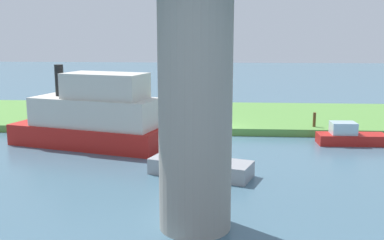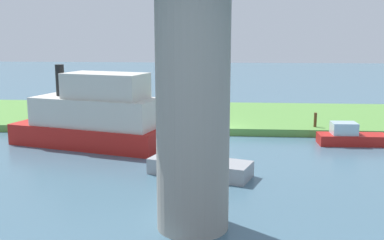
{
  "view_description": "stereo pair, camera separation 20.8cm",
  "coord_description": "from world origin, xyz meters",
  "px_view_note": "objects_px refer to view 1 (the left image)",
  "views": [
    {
      "loc": [
        -0.56,
        29.99,
        6.72
      ],
      "look_at": [
        1.21,
        5.0,
        2.0
      ],
      "focal_mm": 42.81,
      "sensor_mm": 36.0,
      "label": 1
    },
    {
      "loc": [
        -0.77,
        29.97,
        6.72
      ],
      "look_at": [
        1.21,
        5.0,
        2.0
      ],
      "focal_mm": 42.81,
      "sensor_mm": 36.0,
      "label": 2
    }
  ],
  "objects_px": {
    "mooring_post": "(314,120)",
    "marker_buoy": "(206,184)",
    "bridge_pylon": "(195,105)",
    "motorboat_red": "(197,163)",
    "skiff_small": "(93,117)",
    "pontoon_yellow": "(350,136)",
    "person_on_bank": "(155,115)"
  },
  "relations": [
    {
      "from": "mooring_post",
      "to": "marker_buoy",
      "type": "bearing_deg",
      "value": 59.95
    },
    {
      "from": "bridge_pylon",
      "to": "motorboat_red",
      "type": "height_order",
      "value": "bridge_pylon"
    },
    {
      "from": "mooring_post",
      "to": "skiff_small",
      "type": "relative_size",
      "value": 0.1
    },
    {
      "from": "skiff_small",
      "to": "pontoon_yellow",
      "type": "bearing_deg",
      "value": -174.24
    },
    {
      "from": "mooring_post",
      "to": "bridge_pylon",
      "type": "bearing_deg",
      "value": 65.85
    },
    {
      "from": "bridge_pylon",
      "to": "skiff_small",
      "type": "height_order",
      "value": "bridge_pylon"
    },
    {
      "from": "skiff_small",
      "to": "motorboat_red",
      "type": "bearing_deg",
      "value": 141.24
    },
    {
      "from": "person_on_bank",
      "to": "mooring_post",
      "type": "distance_m",
      "value": 10.89
    },
    {
      "from": "bridge_pylon",
      "to": "motorboat_red",
      "type": "relative_size",
      "value": 1.68
    },
    {
      "from": "bridge_pylon",
      "to": "pontoon_yellow",
      "type": "height_order",
      "value": "bridge_pylon"
    },
    {
      "from": "skiff_small",
      "to": "motorboat_red",
      "type": "distance_m",
      "value": 8.62
    },
    {
      "from": "mooring_post",
      "to": "skiff_small",
      "type": "xyz_separation_m",
      "value": [
        14.04,
        4.44,
        0.82
      ]
    },
    {
      "from": "mooring_post",
      "to": "person_on_bank",
      "type": "bearing_deg",
      "value": 0.65
    },
    {
      "from": "mooring_post",
      "to": "skiff_small",
      "type": "bearing_deg",
      "value": 17.55
    },
    {
      "from": "person_on_bank",
      "to": "marker_buoy",
      "type": "relative_size",
      "value": 2.78
    },
    {
      "from": "bridge_pylon",
      "to": "person_on_bank",
      "type": "relative_size",
      "value": 6.3
    },
    {
      "from": "person_on_bank",
      "to": "skiff_small",
      "type": "relative_size",
      "value": 0.14
    },
    {
      "from": "person_on_bank",
      "to": "pontoon_yellow",
      "type": "height_order",
      "value": "person_on_bank"
    },
    {
      "from": "bridge_pylon",
      "to": "mooring_post",
      "type": "relative_size",
      "value": 8.94
    },
    {
      "from": "mooring_post",
      "to": "pontoon_yellow",
      "type": "xyz_separation_m",
      "value": [
        -1.63,
        2.86,
        -0.5
      ]
    },
    {
      "from": "person_on_bank",
      "to": "mooring_post",
      "type": "relative_size",
      "value": 1.42
    },
    {
      "from": "motorboat_red",
      "to": "pontoon_yellow",
      "type": "xyz_separation_m",
      "value": [
        -9.02,
        -6.92,
        -0.09
      ]
    },
    {
      "from": "mooring_post",
      "to": "skiff_small",
      "type": "distance_m",
      "value": 14.75
    },
    {
      "from": "bridge_pylon",
      "to": "marker_buoy",
      "type": "bearing_deg",
      "value": -93.49
    },
    {
      "from": "person_on_bank",
      "to": "mooring_post",
      "type": "bearing_deg",
      "value": -179.35
    },
    {
      "from": "motorboat_red",
      "to": "pontoon_yellow",
      "type": "distance_m",
      "value": 11.37
    },
    {
      "from": "bridge_pylon",
      "to": "person_on_bank",
      "type": "height_order",
      "value": "bridge_pylon"
    },
    {
      "from": "bridge_pylon",
      "to": "pontoon_yellow",
      "type": "bearing_deg",
      "value": -123.91
    },
    {
      "from": "mooring_post",
      "to": "pontoon_yellow",
      "type": "height_order",
      "value": "mooring_post"
    },
    {
      "from": "skiff_small",
      "to": "mooring_post",
      "type": "bearing_deg",
      "value": -162.45
    },
    {
      "from": "motorboat_red",
      "to": "marker_buoy",
      "type": "height_order",
      "value": "motorboat_red"
    },
    {
      "from": "skiff_small",
      "to": "motorboat_red",
      "type": "height_order",
      "value": "skiff_small"
    }
  ]
}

